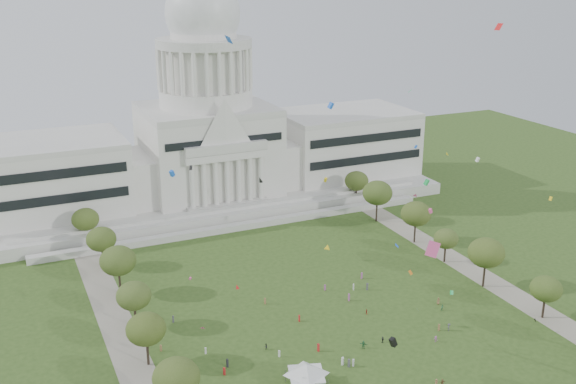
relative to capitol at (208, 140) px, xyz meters
The scene contains 29 objects.
ground 115.76m from the capitol, 90.00° to the right, with size 400.00×400.00×0.00m, color #304B1A.
capitol is the anchor object (origin of this frame).
path_left 98.93m from the capitol, 119.87° to the right, with size 8.00×160.00×0.04m, color gray.
path_right 98.93m from the capitol, 60.13° to the right, with size 8.00×160.00×0.04m, color gray.
row_tree_l_1 125.32m from the capitol, 110.71° to the right, with size 8.86×8.86×12.59m.
row_tree_r_1 125.12m from the capitol, 68.16° to the right, with size 7.58×7.58×10.78m.
row_tree_l_2 107.19m from the capitol, 115.07° to the right, with size 8.42×8.42×11.97m.
row_tree_r_2 106.56m from the capitol, 65.33° to the right, with size 9.55×9.55×13.58m.
row_tree_l_3 92.14m from the capitol, 118.96° to the right, with size 8.12×8.12×11.55m.
row_tree_r_3 91.98m from the capitol, 60.70° to the right, with size 7.01×7.01×9.98m.
row_tree_l_4 76.50m from the capitol, 125.78° to the right, with size 9.29×9.29×13.21m.
row_tree_r_4 78.81m from the capitol, 54.84° to the right, with size 9.19×9.19×13.06m.
row_tree_l_5 63.64m from the capitol, 136.72° to the right, with size 8.33×8.33×11.85m.
row_tree_r_5 62.67m from the capitol, 44.94° to the right, with size 9.82×9.82×13.96m.
row_tree_l_6 54.69m from the capitol, 152.45° to the right, with size 8.19×8.19×11.64m.
row_tree_r_6 54.32m from the capitol, 28.99° to the right, with size 8.42×8.42×11.97m.
event_tent 120.03m from the capitol, 98.68° to the right, with size 12.07×12.07×5.36m.
person_0 105.35m from the capitol, 74.59° to the right, with size 0.88×0.57×1.79m, color olive.
person_2 107.97m from the capitol, 75.53° to the right, with size 0.77×0.47×1.58m, color #33723F.
person_3 117.07m from the capitol, 81.98° to the right, with size 0.97×0.50×1.49m, color #994C8C.
person_4 111.44m from the capitol, 87.37° to the right, with size 0.89×0.49×1.53m, color #26262B.
person_5 111.59m from the capitol, 90.07° to the right, with size 1.71×0.68×1.85m, color #33723F.
person_6 129.92m from the capitol, 87.35° to the right, with size 0.88×0.57×1.80m, color olive.
person_8 105.32m from the capitol, 101.21° to the right, with size 0.73×0.45×1.50m, color #26262B.
person_9 115.26m from the capitol, 78.92° to the right, with size 1.22×0.63×1.88m, color #4C4C51.
person_10 99.25m from the capitol, 85.02° to the right, with size 0.78×0.43×1.33m, color #B21E1E.
person_11 130.28m from the capitol, 86.75° to the right, with size 1.42×0.56×1.53m, color olive.
distant_crowd 101.94m from the capitol, 96.89° to the right, with size 61.66×40.62×1.95m.
kite_swarm 110.87m from the capitol, 90.02° to the right, with size 90.53×104.53×65.11m.
Camera 1 is at (-68.89, -107.85, 80.48)m, focal length 42.00 mm.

